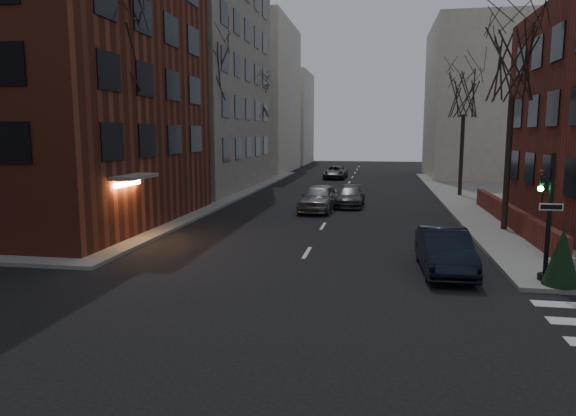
% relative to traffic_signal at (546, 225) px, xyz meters
% --- Properties ---
extents(ground, '(160.00, 160.00, 0.00)m').
position_rel_traffic_signal_xyz_m(ground, '(-7.94, -8.99, -1.91)').
color(ground, black).
rests_on(ground, ground).
extents(building_left_brick, '(15.00, 15.00, 18.00)m').
position_rel_traffic_signal_xyz_m(building_left_brick, '(-23.44, 7.51, 7.09)').
color(building_left_brick, brown).
rests_on(building_left_brick, ground).
extents(building_left_tan, '(18.00, 18.00, 28.00)m').
position_rel_traffic_signal_xyz_m(building_left_tan, '(-24.94, 25.01, 12.09)').
color(building_left_tan, '#A19585').
rests_on(building_left_tan, ground).
extents(low_wall_right, '(0.35, 16.00, 1.00)m').
position_rel_traffic_signal_xyz_m(low_wall_right, '(1.36, 10.01, -1.26)').
color(low_wall_right, maroon).
rests_on(low_wall_right, sidewalk_far_right).
extents(building_distant_la, '(14.00, 16.00, 18.00)m').
position_rel_traffic_signal_xyz_m(building_distant_la, '(-22.94, 46.01, 7.09)').
color(building_distant_la, beige).
rests_on(building_distant_la, ground).
extents(building_distant_ra, '(14.00, 14.00, 16.00)m').
position_rel_traffic_signal_xyz_m(building_distant_ra, '(7.06, 41.01, 6.09)').
color(building_distant_ra, beige).
rests_on(building_distant_ra, ground).
extents(building_distant_lb, '(10.00, 12.00, 14.00)m').
position_rel_traffic_signal_xyz_m(building_distant_lb, '(-20.94, 63.01, 5.09)').
color(building_distant_lb, beige).
rests_on(building_distant_lb, ground).
extents(traffic_signal, '(0.76, 0.44, 4.00)m').
position_rel_traffic_signal_xyz_m(traffic_signal, '(0.00, 0.00, 0.00)').
color(traffic_signal, black).
rests_on(traffic_signal, sidewalk_far_right).
extents(tree_left_a, '(4.18, 4.18, 10.26)m').
position_rel_traffic_signal_xyz_m(tree_left_a, '(-16.74, 5.01, 6.56)').
color(tree_left_a, '#2D231C').
rests_on(tree_left_a, sidewalk_far_left).
extents(tree_left_b, '(4.40, 4.40, 10.80)m').
position_rel_traffic_signal_xyz_m(tree_left_b, '(-16.74, 17.01, 7.00)').
color(tree_left_b, '#2D231C').
rests_on(tree_left_b, sidewalk_far_left).
extents(tree_left_c, '(3.96, 3.96, 9.72)m').
position_rel_traffic_signal_xyz_m(tree_left_c, '(-16.74, 31.01, 6.12)').
color(tree_left_c, '#2D231C').
rests_on(tree_left_c, sidewalk_far_left).
extents(tree_right_a, '(3.96, 3.96, 9.72)m').
position_rel_traffic_signal_xyz_m(tree_right_a, '(0.86, 9.01, 6.12)').
color(tree_right_a, '#2D231C').
rests_on(tree_right_a, sidewalk_far_right).
extents(tree_right_b, '(3.74, 3.74, 9.18)m').
position_rel_traffic_signal_xyz_m(tree_right_b, '(0.86, 23.01, 5.68)').
color(tree_right_b, '#2D231C').
rests_on(tree_right_b, sidewalk_far_right).
extents(streetlamp_near, '(0.36, 0.36, 6.28)m').
position_rel_traffic_signal_xyz_m(streetlamp_near, '(-16.14, 13.01, 2.33)').
color(streetlamp_near, black).
rests_on(streetlamp_near, sidewalk_far_left).
extents(streetlamp_far, '(0.36, 0.36, 6.28)m').
position_rel_traffic_signal_xyz_m(streetlamp_far, '(-16.14, 33.01, 2.33)').
color(streetlamp_far, black).
rests_on(streetlamp_far, sidewalk_far_left).
extents(parked_sedan, '(1.74, 4.56, 1.48)m').
position_rel_traffic_signal_xyz_m(parked_sedan, '(-2.89, 1.01, -1.17)').
color(parked_sedan, black).
rests_on(parked_sedan, ground).
extents(car_lane_silver, '(2.39, 4.98, 1.64)m').
position_rel_traffic_signal_xyz_m(car_lane_silver, '(-8.74, 14.13, -1.09)').
color(car_lane_silver, gray).
rests_on(car_lane_silver, ground).
extents(car_lane_gray, '(1.92, 4.44, 1.27)m').
position_rel_traffic_signal_xyz_m(car_lane_gray, '(-6.98, 16.50, -1.27)').
color(car_lane_gray, '#414146').
rests_on(car_lane_gray, ground).
extents(car_lane_far, '(2.37, 4.89, 1.34)m').
position_rel_traffic_signal_xyz_m(car_lane_far, '(-9.62, 36.76, -1.24)').
color(car_lane_far, '#3D3C41').
rests_on(car_lane_far, ground).
extents(sandwich_board, '(0.48, 0.58, 0.81)m').
position_rel_traffic_signal_xyz_m(sandwich_board, '(0.70, -0.25, -1.35)').
color(sandwich_board, white).
rests_on(sandwich_board, sidewalk_far_right).
extents(evergreen_shrub, '(1.42, 1.42, 1.78)m').
position_rel_traffic_signal_xyz_m(evergreen_shrub, '(0.36, -0.49, -0.87)').
color(evergreen_shrub, black).
rests_on(evergreen_shrub, sidewalk_far_right).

